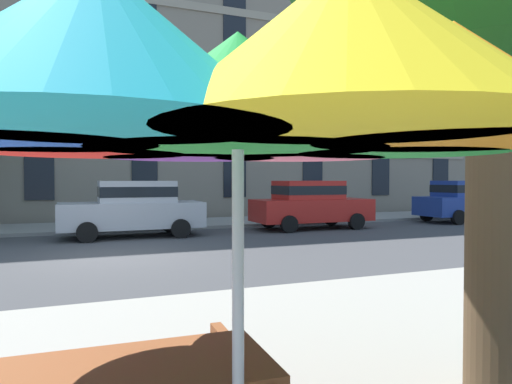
{
  "coord_description": "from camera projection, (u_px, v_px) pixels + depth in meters",
  "views": [
    {
      "loc": [
        -0.77,
        -11.09,
        1.81
      ],
      "look_at": [
        4.96,
        3.2,
        1.4
      ],
      "focal_mm": 31.83,
      "sensor_mm": 36.0,
      "label": 1
    }
  ],
  "objects": [
    {
      "name": "apartment_building",
      "position": [
        88.0,
        35.0,
        24.28
      ],
      "size": [
        41.38,
        12.08,
        19.2
      ],
      "color": "gray",
      "rests_on": "ground"
    },
    {
      "name": "patio_umbrella",
      "position": [
        238.0,
        98.0,
        2.21
      ],
      "size": [
        3.07,
        3.07,
        2.53
      ],
      "color": "silver",
      "rests_on": "ground"
    },
    {
      "name": "sidewalk_far",
      "position": [
        97.0,
        227.0,
        16.93
      ],
      "size": [
        56.0,
        3.6,
        0.12
      ],
      "primitive_type": "cube",
      "color": "gray",
      "rests_on": "ground"
    },
    {
      "name": "ground_plane",
      "position": [
        111.0,
        257.0,
        10.63
      ],
      "size": [
        120.0,
        120.0,
        0.0
      ],
      "primitive_type": "plane",
      "color": "#424244"
    },
    {
      "name": "sedan_blue",
      "position": [
        465.0,
        200.0,
        19.59
      ],
      "size": [
        4.4,
        1.98,
        1.78
      ],
      "color": "navy",
      "rests_on": "ground"
    },
    {
      "name": "sedan_silver",
      "position": [
        134.0,
        207.0,
        14.4
      ],
      "size": [
        4.4,
        1.98,
        1.78
      ],
      "color": "#A8AAB2",
      "rests_on": "ground"
    },
    {
      "name": "sedan_red",
      "position": [
        310.0,
        203.0,
        16.76
      ],
      "size": [
        4.4,
        1.98,
        1.78
      ],
      "color": "#B21E19",
      "rests_on": "ground"
    }
  ]
}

